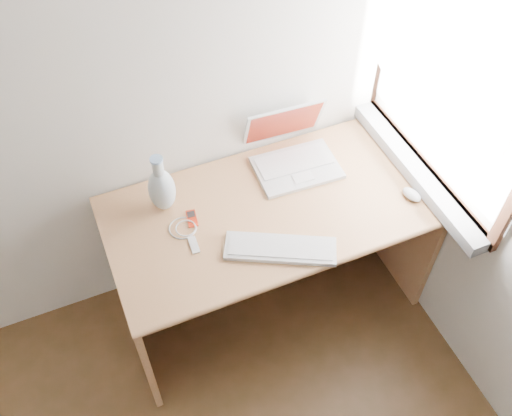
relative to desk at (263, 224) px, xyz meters
name	(u,v)px	position (x,y,z in m)	size (l,w,h in m)	color
window	(448,78)	(0.69, -0.16, 0.74)	(0.11, 0.99, 1.10)	white
desk	(263,224)	(0.00, 0.00, 0.00)	(1.42, 0.71, 0.75)	tan
laptop	(293,153)	(0.20, 0.12, 0.27)	(0.38, 0.32, 0.25)	silver
external_keyboard	(280,248)	(-0.06, -0.31, 0.23)	(0.46, 0.32, 0.02)	white
mouse	(412,195)	(0.58, -0.27, 0.23)	(0.06, 0.09, 0.03)	silver
ipod	(192,218)	(-0.33, -0.02, 0.22)	(0.05, 0.10, 0.01)	#B1220C
cable_coil	(183,228)	(-0.39, -0.05, 0.22)	(0.12, 0.12, 0.01)	white
remote	(194,245)	(-0.37, -0.15, 0.22)	(0.03, 0.08, 0.01)	white
vase	(162,188)	(-0.42, 0.09, 0.33)	(0.11, 0.11, 0.29)	silver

